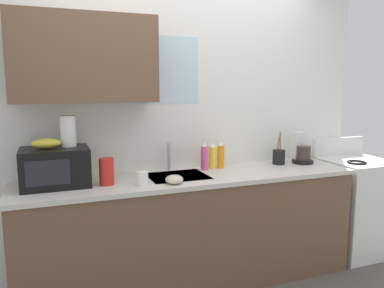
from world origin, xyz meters
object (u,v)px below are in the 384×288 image
at_px(cereal_canister, 107,171).
at_px(mug_white, 142,178).
at_px(microwave, 55,167).
at_px(paper_towel_roll, 68,131).
at_px(stove_range, 355,205).
at_px(dish_soap_bottle_pink, 205,157).
at_px(banana_bunch, 46,144).
at_px(coffee_maker, 301,151).
at_px(dish_soap_bottle_yellow, 213,156).
at_px(utensil_crock, 279,156).
at_px(dish_soap_bottle_orange, 221,155).
at_px(small_bowl, 174,179).

relative_size(cereal_canister, mug_white, 2.04).
height_order(microwave, paper_towel_roll, paper_towel_roll).
height_order(stove_range, dish_soap_bottle_pink, dish_soap_bottle_pink).
bearing_deg(microwave, banana_bunch, 178.20).
xyz_separation_m(coffee_maker, mug_white, (-1.54, -0.25, -0.06)).
distance_m(dish_soap_bottle_yellow, utensil_crock, 0.62).
distance_m(stove_range, dish_soap_bottle_pink, 1.63).
height_order(paper_towel_roll, dish_soap_bottle_orange, paper_towel_roll).
height_order(dish_soap_bottle_yellow, small_bowl, dish_soap_bottle_yellow).
height_order(coffee_maker, small_bowl, coffee_maker).
relative_size(banana_bunch, dish_soap_bottle_yellow, 0.91).
xyz_separation_m(paper_towel_roll, dish_soap_bottle_pink, (1.08, 0.04, -0.27)).
bearing_deg(stove_range, banana_bunch, 179.03).
bearing_deg(microwave, paper_towel_roll, 27.17).
relative_size(paper_towel_roll, utensil_crock, 0.75).
bearing_deg(microwave, small_bowl, -17.30).
xyz_separation_m(utensil_crock, small_bowl, (-1.09, -0.32, -0.04)).
relative_size(stove_range, microwave, 2.35).
relative_size(stove_range, dish_soap_bottle_yellow, 4.91).
bearing_deg(banana_bunch, dish_soap_bottle_orange, 4.98).
bearing_deg(stove_range, microwave, 179.05).
distance_m(utensil_crock, small_bowl, 1.14).
xyz_separation_m(stove_range, banana_bunch, (-2.75, 0.05, 0.75)).
distance_m(banana_bunch, cereal_canister, 0.45).
distance_m(stove_range, paper_towel_roll, 2.73).
distance_m(cereal_canister, mug_white, 0.26).
xyz_separation_m(mug_white, utensil_crock, (1.31, 0.26, 0.02)).
relative_size(coffee_maker, utensil_crock, 0.96).
bearing_deg(banana_bunch, stove_range, -0.97).
bearing_deg(microwave, coffee_maker, 1.62).
bearing_deg(paper_towel_roll, small_bowl, -23.29).
relative_size(dish_soap_bottle_yellow, utensil_crock, 0.75).
distance_m(paper_towel_roll, dish_soap_bottle_yellow, 1.21).
relative_size(utensil_crock, small_bowl, 2.25).
height_order(utensil_crock, small_bowl, utensil_crock).
bearing_deg(coffee_maker, microwave, -178.38).
bearing_deg(small_bowl, coffee_maker, 13.12).
height_order(dish_soap_bottle_pink, cereal_canister, dish_soap_bottle_pink).
bearing_deg(stove_range, coffee_maker, 169.75).
bearing_deg(paper_towel_roll, mug_white, -26.70).
bearing_deg(cereal_canister, banana_bunch, 165.62).
relative_size(dish_soap_bottle_pink, dish_soap_bottle_orange, 1.03).
bearing_deg(paper_towel_roll, utensil_crock, 0.63).
xyz_separation_m(banana_bunch, utensil_crock, (1.94, 0.07, -0.23)).
relative_size(banana_bunch, dish_soap_bottle_orange, 0.87).
distance_m(microwave, cereal_canister, 0.36).
bearing_deg(cereal_canister, dish_soap_bottle_yellow, 14.26).
bearing_deg(mug_white, paper_towel_roll, 153.30).
xyz_separation_m(stove_range, paper_towel_roll, (-2.60, 0.10, 0.82)).
bearing_deg(utensil_crock, small_bowl, -163.69).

